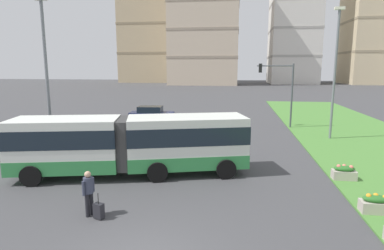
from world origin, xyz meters
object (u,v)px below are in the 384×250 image
(flower_planter_2, at_px, (344,172))
(streetlight_median, at_px, (335,69))
(pedestrian_crossing, at_px, (89,190))
(rolling_suitcase, at_px, (99,211))
(apartment_tower_west, at_px, (148,12))
(streetlight_left, at_px, (47,73))
(car_navy_sedan, at_px, (151,114))
(apartment_tower_centre, at_px, (295,5))
(traffic_light_far_right, at_px, (281,84))
(apartment_tower_eastcentre, at_px, (372,22))
(articulated_bus, at_px, (132,143))
(apartment_tower_westcentre, at_px, (204,19))
(flower_planter_1, at_px, (376,204))

(flower_planter_2, xyz_separation_m, streetlight_median, (1.90, 9.63, 4.91))
(pedestrian_crossing, height_order, streetlight_median, streetlight_median)
(rolling_suitcase, height_order, apartment_tower_west, apartment_tower_west)
(streetlight_left, relative_size, streetlight_median, 0.96)
(streetlight_median, distance_m, apartment_tower_west, 103.08)
(car_navy_sedan, relative_size, apartment_tower_centre, 0.09)
(traffic_light_far_right, bearing_deg, streetlight_left, -140.44)
(apartment_tower_eastcentre, bearing_deg, apartment_tower_west, 177.68)
(articulated_bus, distance_m, streetlight_median, 16.49)
(traffic_light_far_right, relative_size, apartment_tower_westcentre, 0.14)
(flower_planter_1, bearing_deg, articulated_bus, 163.06)
(car_navy_sedan, relative_size, flower_planter_2, 4.06)
(rolling_suitcase, height_order, streetlight_median, streetlight_median)
(flower_planter_2, distance_m, apartment_tower_west, 112.16)
(rolling_suitcase, height_order, apartment_tower_westcentre, apartment_tower_westcentre)
(apartment_tower_centre, distance_m, apartment_tower_eastcentre, 25.21)
(apartment_tower_centre, bearing_deg, rolling_suitcase, -102.41)
(streetlight_median, bearing_deg, traffic_light_far_right, 127.24)
(flower_planter_2, height_order, apartment_tower_centre, apartment_tower_centre)
(apartment_tower_westcentre, bearing_deg, flower_planter_2, -79.74)
(articulated_bus, distance_m, traffic_light_far_right, 17.32)
(flower_planter_1, height_order, apartment_tower_eastcentre, apartment_tower_eastcentre)
(pedestrian_crossing, height_order, apartment_tower_west, apartment_tower_west)
(traffic_light_far_right, xyz_separation_m, streetlight_left, (-14.90, -12.31, 1.17))
(car_navy_sedan, xyz_separation_m, traffic_light_far_right, (12.44, -1.67, 3.22))
(flower_planter_1, bearing_deg, streetlight_left, 161.59)
(rolling_suitcase, xyz_separation_m, streetlight_left, (-6.12, 7.22, 4.83))
(rolling_suitcase, bearing_deg, apartment_tower_centre, 77.59)
(articulated_bus, xyz_separation_m, rolling_suitcase, (0.35, -5.00, -1.34))
(traffic_light_far_right, distance_m, streetlight_left, 19.37)
(streetlight_median, height_order, apartment_tower_west, apartment_tower_west)
(apartment_tower_westcentre, bearing_deg, flower_planter_1, -80.15)
(car_navy_sedan, relative_size, rolling_suitcase, 4.61)
(pedestrian_crossing, bearing_deg, streetlight_median, 49.93)
(rolling_suitcase, height_order, streetlight_left, streetlight_left)
(car_navy_sedan, xyz_separation_m, flower_planter_1, (13.88, -19.43, -0.33))
(streetlight_left, bearing_deg, apartment_tower_eastcentre, 61.28)
(apartment_tower_west, distance_m, apartment_tower_eastcentre, 75.41)
(apartment_tower_westcentre, bearing_deg, streetlight_left, -90.36)
(pedestrian_crossing, bearing_deg, streetlight_left, 128.92)
(car_navy_sedan, relative_size, apartment_tower_west, 0.09)
(apartment_tower_west, bearing_deg, apartment_tower_centre, -3.83)
(pedestrian_crossing, distance_m, apartment_tower_west, 113.92)
(pedestrian_crossing, xyz_separation_m, flower_planter_1, (10.67, 1.58, -0.58))
(rolling_suitcase, bearing_deg, apartment_tower_westcentre, 93.44)
(pedestrian_crossing, xyz_separation_m, rolling_suitcase, (0.45, -0.20, -0.69))
(apartment_tower_eastcentre, bearing_deg, car_navy_sedan, -121.38)
(articulated_bus, bearing_deg, apartment_tower_westcentre, 93.41)
(flower_planter_1, distance_m, streetlight_left, 17.86)
(apartment_tower_centre, bearing_deg, apartment_tower_westcentre, -157.31)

